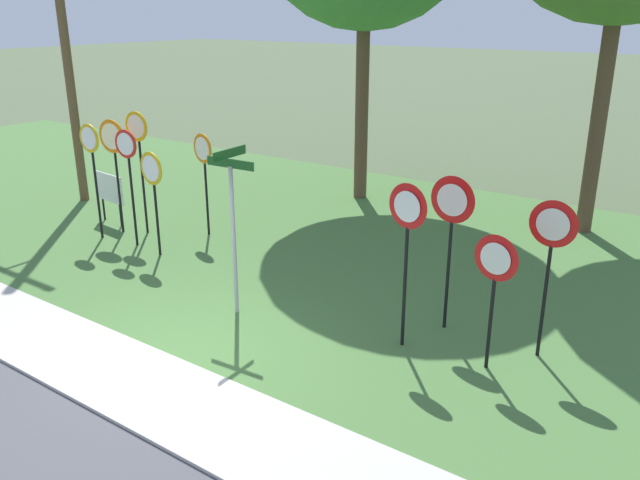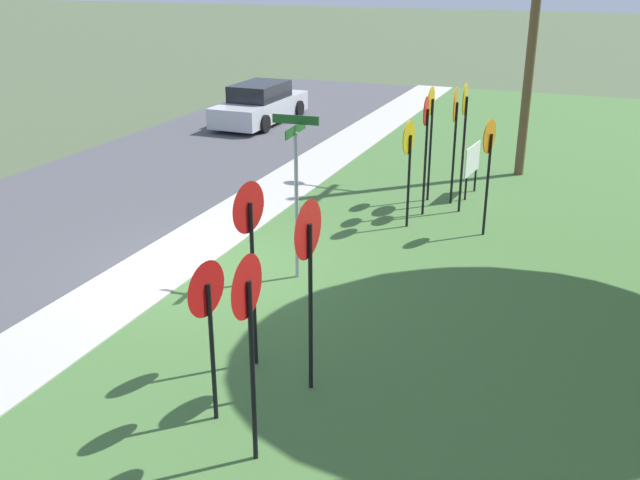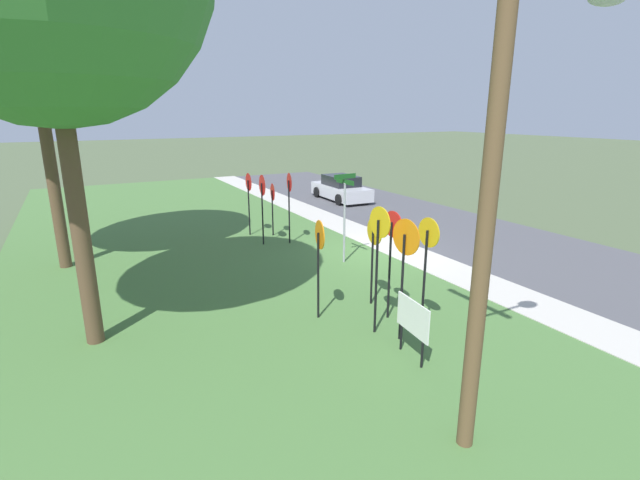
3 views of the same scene
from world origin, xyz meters
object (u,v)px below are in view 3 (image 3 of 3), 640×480
(stop_sign_center_tall, at_px, (319,248))
(yield_sign_near_left, at_px, (273,197))
(yield_sign_near_right, at_px, (249,189))
(stop_sign_near_right, at_px, (379,243))
(stop_sign_far_right, at_px, (427,252))
(yield_sign_far_right, at_px, (290,191))
(street_name_post, at_px, (345,211))
(oak_tree_right, at_px, (25,3))
(stop_sign_far_center, at_px, (405,253))
(stop_sign_near_left, at_px, (374,242))
(yield_sign_far_left, at_px, (263,193))
(parked_sedan_distant, at_px, (341,189))
(notice_board, at_px, (413,320))
(utility_pole, at_px, (505,118))
(stop_sign_far_left, at_px, (392,243))

(stop_sign_center_tall, distance_m, yield_sign_near_left, 7.96)
(yield_sign_near_right, bearing_deg, stop_sign_near_right, 177.26)
(stop_sign_far_right, distance_m, yield_sign_near_right, 10.08)
(yield_sign_far_right, relative_size, street_name_post, 0.91)
(stop_sign_far_right, distance_m, oak_tree_right, 12.87)
(stop_sign_far_center, distance_m, stop_sign_center_tall, 2.11)
(stop_sign_near_left, distance_m, yield_sign_far_left, 6.55)
(yield_sign_far_left, xyz_separation_m, oak_tree_right, (0.55, 6.61, 5.75))
(stop_sign_center_tall, distance_m, parked_sedan_distant, 15.79)
(stop_sign_center_tall, height_order, street_name_post, street_name_post)
(stop_sign_far_right, bearing_deg, notice_board, 128.47)
(stop_sign_center_tall, bearing_deg, stop_sign_far_right, -127.90)
(stop_sign_far_center, relative_size, yield_sign_far_left, 1.03)
(notice_board, distance_m, parked_sedan_distant, 17.65)
(stop_sign_far_center, bearing_deg, utility_pole, 155.55)
(stop_sign_far_left, relative_size, yield_sign_far_right, 0.99)
(oak_tree_right, bearing_deg, notice_board, -147.61)
(yield_sign_near_left, bearing_deg, notice_board, -179.43)
(stop_sign_near_right, height_order, stop_sign_far_center, stop_sign_near_right)
(oak_tree_right, height_order, parked_sedan_distant, oak_tree_right)
(stop_sign_center_tall, relative_size, parked_sedan_distant, 0.55)
(stop_sign_far_left, xyz_separation_m, yield_sign_near_right, (9.01, 0.31, -0.01))
(utility_pole, bearing_deg, stop_sign_far_right, -27.64)
(stop_sign_far_center, distance_m, notice_board, 1.42)
(stop_sign_far_left, bearing_deg, notice_board, 152.81)
(stop_sign_near_right, bearing_deg, stop_sign_center_tall, 27.61)
(stop_sign_center_tall, distance_m, yield_sign_far_right, 6.69)
(stop_sign_near_right, bearing_deg, street_name_post, -25.82)
(stop_sign_far_left, height_order, street_name_post, street_name_post)
(stop_sign_near_left, bearing_deg, utility_pole, 166.93)
(street_name_post, height_order, utility_pole, utility_pole)
(yield_sign_near_left, relative_size, yield_sign_far_left, 0.80)
(yield_sign_near_left, relative_size, yield_sign_far_right, 0.79)
(yield_sign_near_left, relative_size, street_name_post, 0.72)
(stop_sign_near_left, xyz_separation_m, stop_sign_near_right, (-1.39, 0.84, 0.43))
(stop_sign_far_center, height_order, yield_sign_near_left, stop_sign_far_center)
(stop_sign_center_tall, bearing_deg, stop_sign_near_right, -138.44)
(yield_sign_far_right, height_order, street_name_post, street_name_post)
(yield_sign_far_left, height_order, street_name_post, street_name_post)
(oak_tree_right, bearing_deg, yield_sign_far_left, -94.73)
(yield_sign_near_right, bearing_deg, stop_sign_far_left, -178.31)
(street_name_post, distance_m, notice_board, 6.36)
(stop_sign_near_right, bearing_deg, parked_sedan_distant, -30.87)
(stop_sign_far_left, height_order, yield_sign_near_right, stop_sign_far_left)
(stop_sign_near_left, bearing_deg, stop_sign_near_right, 153.28)
(yield_sign_near_left, xyz_separation_m, yield_sign_near_right, (0.51, 0.80, 0.31))
(stop_sign_near_left, height_order, yield_sign_far_left, yield_sign_far_left)
(yield_sign_near_left, xyz_separation_m, oak_tree_right, (-0.53, 7.44, 6.17))
(stop_sign_center_tall, xyz_separation_m, oak_tree_right, (7.18, 5.46, 5.98))
(notice_board, bearing_deg, yield_sign_near_right, 3.88)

